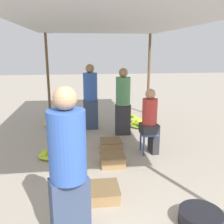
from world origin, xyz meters
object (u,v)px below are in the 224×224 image
object	(u,v)px
banana_pile_left_0	(51,154)
crate_mid	(113,160)
banana_pile_right_1	(133,118)
shopper_walking_mid	(123,101)
vendor_seated	(150,120)
vendor_foreground	(68,170)
basin_black	(200,218)
stool	(149,136)
banana_pile_left_1	(64,141)
shopper_walking_far	(90,96)
banana_pile_left_2	(55,122)
banana_pile_right_0	(141,124)
crate_near	(111,144)
crate_far	(103,192)

from	to	relation	value
banana_pile_left_0	crate_mid	distance (m)	1.27
banana_pile_right_1	shopper_walking_mid	xyz separation A→B (m)	(-0.51, -1.12, 0.77)
vendor_seated	crate_mid	xyz separation A→B (m)	(-0.83, -0.48, -0.60)
vendor_foreground	shopper_walking_mid	world-z (taller)	vendor_foreground
basin_black	shopper_walking_mid	distance (m)	3.53
banana_pile_right_1	crate_mid	xyz separation A→B (m)	(-0.98, -2.80, 0.02)
vendor_seated	stool	bearing A→B (deg)	174.78
stool	vendor_seated	size ratio (longest dim) A/B	0.33
vendor_foreground	banana_pile_left_1	world-z (taller)	vendor_foreground
shopper_walking_far	banana_pile_left_0	bearing A→B (deg)	-116.48
banana_pile_left_0	crate_mid	bearing A→B (deg)	-23.38
banana_pile_left_2	banana_pile_right_1	xyz separation A→B (m)	(2.29, 0.11, 0.01)
stool	shopper_walking_far	xyz separation A→B (m)	(-1.11, 1.75, 0.54)
banana_pile_left_1	crate_mid	size ratio (longest dim) A/B	1.17
banana_pile_left_2	shopper_walking_mid	distance (m)	2.19
banana_pile_left_2	crate_mid	size ratio (longest dim) A/B	1.35
stool	banana_pile_right_0	xyz separation A→B (m)	(0.25, 1.70, -0.26)
vendor_foreground	banana_pile_left_1	distance (m)	3.14
banana_pile_left_2	vendor_foreground	bearing A→B (deg)	-82.36
crate_near	crate_mid	distance (m)	0.82
shopper_walking_mid	shopper_walking_far	world-z (taller)	shopper_walking_far
vendor_foreground	banana_pile_left_0	size ratio (longest dim) A/B	3.12
vendor_foreground	stool	bearing A→B (deg)	57.84
shopper_walking_far	basin_black	bearing A→B (deg)	-73.73
stool	crate_far	xyz separation A→B (m)	(-1.09, -1.53, -0.25)
vendor_foreground	crate_mid	distance (m)	2.18
basin_black	banana_pile_left_0	bearing A→B (deg)	132.07
banana_pile_right_0	banana_pile_right_1	distance (m)	0.62
crate_mid	crate_far	world-z (taller)	crate_mid
banana_pile_left_2	banana_pile_right_0	bearing A→B (deg)	-12.01
vendor_foreground	banana_pile_left_2	world-z (taller)	vendor_foreground
banana_pile_left_1	banana_pile_right_0	world-z (taller)	banana_pile_left_1
stool	crate_mid	bearing A→B (deg)	-149.17
crate_near	crate_mid	bearing A→B (deg)	-94.69
vendor_foreground	banana_pile_right_0	world-z (taller)	vendor_foreground
basin_black	vendor_seated	bearing A→B (deg)	90.76
crate_far	shopper_walking_mid	xyz separation A→B (m)	(0.74, 2.73, 0.76)
banana_pile_left_1	crate_near	size ratio (longest dim) A/B	1.18
vendor_seated	banana_pile_right_0	xyz separation A→B (m)	(0.23, 1.71, -0.61)
banana_pile_left_0	banana_pile_left_1	world-z (taller)	banana_pile_left_1
crate_far	shopper_walking_far	world-z (taller)	shopper_walking_far
crate_near	basin_black	bearing A→B (deg)	-72.73
stool	banana_pile_right_0	bearing A→B (deg)	81.60
stool	crate_near	bearing A→B (deg)	156.04
banana_pile_left_0	banana_pile_left_2	world-z (taller)	banana_pile_left_2
crate_near	crate_far	xyz separation A→B (m)	(-0.34, -1.87, 0.00)
basin_black	banana_pile_left_0	xyz separation A→B (m)	(-2.03, 2.25, -0.02)
stool	basin_black	world-z (taller)	stool
banana_pile_left_1	crate_mid	world-z (taller)	banana_pile_left_1
basin_black	crate_mid	world-z (taller)	crate_mid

